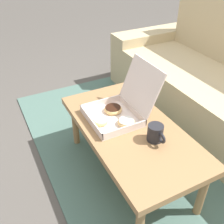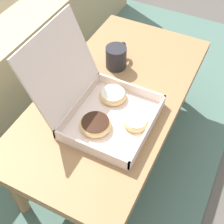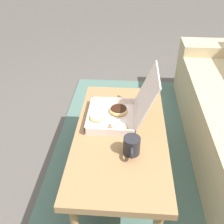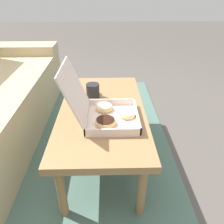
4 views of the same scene
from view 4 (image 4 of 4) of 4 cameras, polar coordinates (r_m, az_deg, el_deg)
ground_plane at (r=1.56m, az=-7.36°, el=-11.46°), size 12.00×12.00×0.00m
area_rug at (r=1.62m, az=-18.21°, el=-11.03°), size 2.55×1.83×0.01m
coffee_table at (r=1.35m, az=-2.56°, el=-0.67°), size 0.99×0.51×0.38m
pastry_box at (r=1.19m, az=-2.38°, el=0.41°), size 0.32×0.39×0.31m
coffee_mug at (r=1.44m, az=-5.01°, el=5.58°), size 0.13×0.09×0.10m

